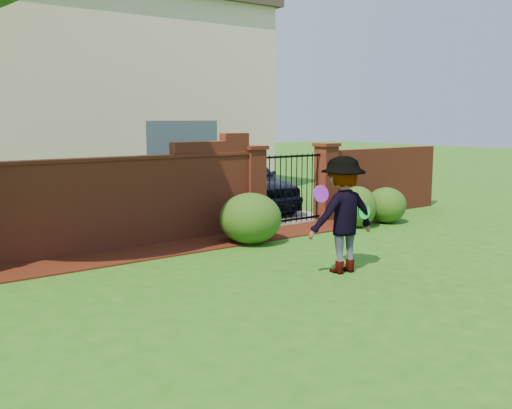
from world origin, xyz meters
TOP-DOWN VIEW (x-y plane):
  - ground at (0.00, 0.00)m, footprint 80.00×80.00m
  - mulch_bed at (-0.95, 3.34)m, footprint 11.10×1.08m
  - brick_wall at (-2.01, 4.00)m, footprint 8.70×0.31m
  - brick_wall_return at (6.60, 4.00)m, footprint 4.00×0.25m
  - pillar_left at (2.40, 4.00)m, footprint 0.50×0.50m
  - pillar_right at (4.60, 4.00)m, footprint 0.50×0.50m
  - iron_gate at (3.50, 4.00)m, footprint 1.78×0.03m
  - driveway at (3.50, 8.00)m, footprint 3.20×8.00m
  - house at (1.00, 12.00)m, footprint 12.40×6.40m
  - car at (3.88, 6.47)m, footprint 2.43×4.70m
  - shrub_left at (1.52, 2.90)m, footprint 1.24×1.24m
  - shrub_middle at (4.52, 2.86)m, footprint 0.85×0.85m
  - shrub_right at (5.49, 2.86)m, footprint 0.95×0.95m
  - man at (1.41, 0.23)m, footprint 1.29×0.83m
  - frisbee_purple at (0.92, 0.24)m, footprint 0.28×0.12m
  - frisbee_green at (1.77, 0.12)m, footprint 0.26×0.07m

SIDE VIEW (x-z plane):
  - ground at x=0.00m, z-range -0.01..0.00m
  - driveway at x=3.50m, z-range 0.00..0.01m
  - mulch_bed at x=-0.95m, z-range 0.00..0.03m
  - shrub_right at x=5.49m, z-range 0.00..0.85m
  - shrub_middle at x=4.52m, z-range 0.00..0.94m
  - shrub_left at x=1.52m, z-range 0.00..1.01m
  - car at x=3.88m, z-range 0.00..1.53m
  - brick_wall_return at x=6.60m, z-range 0.00..1.70m
  - iron_gate at x=3.50m, z-range 0.05..1.65m
  - brick_wall at x=-2.01m, z-range -0.15..2.01m
  - man at x=1.41m, z-range 0.00..1.88m
  - pillar_left at x=2.40m, z-range 0.02..1.90m
  - pillar_right at x=4.60m, z-range 0.02..1.90m
  - frisbee_green at x=1.77m, z-range 0.85..1.11m
  - frisbee_purple at x=0.92m, z-range 1.18..1.46m
  - house at x=1.00m, z-range 0.01..6.31m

